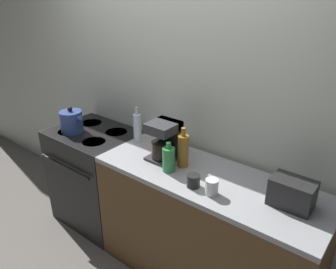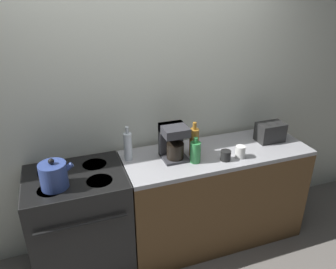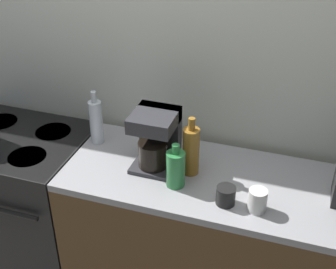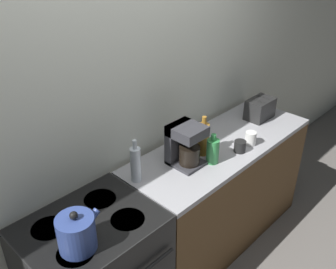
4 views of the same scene
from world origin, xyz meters
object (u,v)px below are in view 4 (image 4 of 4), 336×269
bottle_clear (136,164)px  coffee_maker (184,144)px  kettle (77,233)px  cup_white (251,138)px  cup_black (240,146)px  bottle_green (213,151)px  bottle_amber (203,139)px  toaster (260,109)px

bottle_clear → coffee_maker: bearing=-13.3°
kettle → cup_white: 1.47m
cup_white → cup_black: 0.14m
coffee_maker → bottle_green: size_ratio=1.34×
coffee_maker → cup_white: bearing=-20.2°
bottle_clear → cup_white: 0.93m
bottle_clear → bottle_amber: size_ratio=0.99×
bottle_green → bottle_amber: (0.04, 0.12, 0.03)m
toaster → cup_white: toaster is taller
kettle → bottle_amber: 1.13m
cup_white → coffee_maker: bearing=159.8°
bottle_clear → cup_black: bearing=-20.4°
coffee_maker → cup_white: size_ratio=2.81×
coffee_maker → bottle_clear: bearing=166.7°
bottle_amber → toaster: bearing=1.2°
bottle_clear → bottle_amber: bottle_amber is taller
coffee_maker → bottle_clear: bottle_clear is taller
cup_white → toaster: bearing=24.1°
toaster → bottle_clear: (-1.30, 0.09, 0.04)m
coffee_maker → bottle_green: 0.20m
kettle → bottle_green: (1.08, -0.00, -0.01)m
bottle_amber → bottle_clear: bearing=169.0°
bottle_clear → cup_black: bottle_clear is taller
bottle_amber → coffee_maker: bearing=173.8°
kettle → cup_white: bearing=-2.3°
toaster → cup_black: size_ratio=2.89×
bottle_green → cup_black: (0.25, -0.06, -0.05)m
kettle → cup_black: (1.33, -0.06, -0.05)m
kettle → bottle_green: kettle is taller
cup_white → bottle_green: bearing=171.5°
coffee_maker → cup_black: bearing=-26.4°
bottle_clear → cup_white: bottle_clear is taller
bottle_clear → bottle_amber: bearing=-11.0°
toaster → cup_black: toaster is taller
coffee_maker → bottle_clear: (-0.36, 0.09, -0.03)m
kettle → bottle_amber: bottle_amber is taller
bottle_amber → bottle_green: bearing=-108.2°
kettle → toaster: (1.89, 0.13, -0.01)m
kettle → cup_black: bearing=-2.6°
kettle → cup_white: size_ratio=2.35×
bottle_green → bottle_amber: bearing=71.8°
coffee_maker → bottle_amber: bearing=-6.2°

